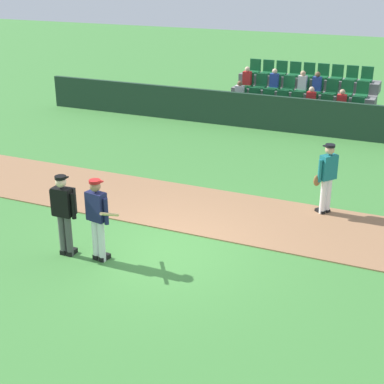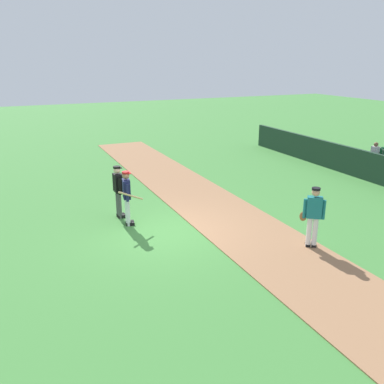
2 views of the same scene
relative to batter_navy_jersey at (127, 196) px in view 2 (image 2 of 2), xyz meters
The scene contains 5 objects.
ground_plane 1.69m from the batter_navy_jersey, 43.04° to the left, with size 80.00×80.00×0.00m, color #42843A.
infield_dirt_path 3.47m from the batter_navy_jersey, 72.32° to the left, with size 28.00×2.75×0.03m, color #9E704C.
batter_navy_jersey is the anchor object (origin of this frame).
umpire_home_plate 0.76m from the batter_navy_jersey, behind, with size 0.59×0.31×1.76m.
runner_teal_jersey 5.60m from the batter_navy_jersey, 48.45° to the left, with size 0.51×0.55×1.76m.
Camera 2 is at (10.82, -4.09, 5.03)m, focal length 38.21 mm.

